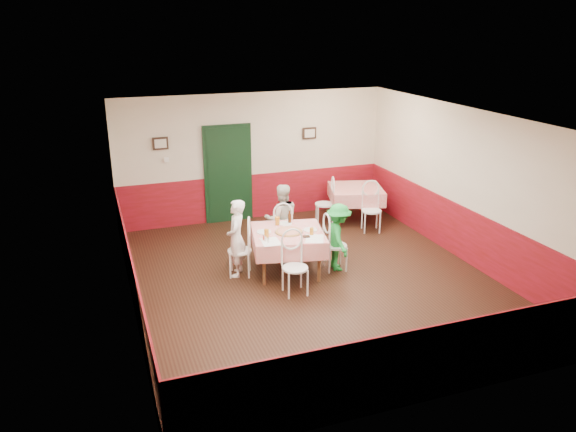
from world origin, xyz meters
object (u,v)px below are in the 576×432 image
object	(u,v)px
chair_near	(295,268)
diner_far	(282,219)
wallet	(306,236)
diner_left	(236,238)
glass_b	(312,231)
beer_bottle	(290,218)
main_table	(288,252)
chair_far	(282,231)
chair_right	(335,246)
pizza	(289,232)
chair_second_b	(371,211)
diner_right	(338,237)
chair_left	(240,251)
second_table	(355,204)
glass_a	(267,234)
chair_second_a	(325,204)
glass_c	(277,221)

from	to	relation	value
chair_near	diner_far	xyz separation A→B (m)	(0.36, 1.71, 0.23)
wallet	diner_left	bearing A→B (deg)	165.83
glass_b	beer_bottle	xyz separation A→B (m)	(-0.16, 0.67, 0.05)
main_table	chair_far	size ratio (longest dim) A/B	1.36
chair_right	pizza	xyz separation A→B (m)	(-0.83, 0.14, 0.33)
glass_b	wallet	distance (m)	0.16
chair_second_b	diner_right	xyz separation A→B (m)	(-1.47, -1.52, 0.16)
chair_right	wallet	bearing A→B (deg)	110.45
chair_left	diner_right	xyz separation A→B (m)	(1.71, -0.36, 0.16)
chair_left	pizza	size ratio (longest dim) A/B	1.94
main_table	glass_b	world-z (taller)	glass_b
second_table	glass_b	distance (m)	3.13
wallet	diner_right	xyz separation A→B (m)	(0.67, 0.16, -0.16)
beer_bottle	diner_right	bearing A→B (deg)	-39.60
glass_a	beer_bottle	distance (m)	0.82
diner_right	glass_b	bearing A→B (deg)	107.43
chair_near	glass_a	size ratio (longest dim) A/B	6.05
chair_second_a	glass_a	bearing A→B (deg)	-26.30
chair_far	diner_right	bearing A→B (deg)	136.59
wallet	second_table	bearing A→B (deg)	60.58
second_table	chair_far	bearing A→B (deg)	-149.96
chair_second_a	chair_second_b	distance (m)	1.06
chair_near	chair_second_b	xyz separation A→B (m)	(2.52, 2.17, 0.00)
main_table	chair_left	bearing A→B (deg)	168.12
chair_right	chair_second_a	xyz separation A→B (m)	(0.76, 2.26, 0.00)
chair_left	glass_a	bearing A→B (deg)	69.57
chair_right	main_table	bearing A→B (deg)	83.20
main_table	glass_b	xyz separation A→B (m)	(0.33, -0.27, 0.45)
glass_b	diner_left	size ratio (longest dim) A/B	0.09
pizza	diner_far	distance (m)	0.94
chair_near	beer_bottle	world-z (taller)	beer_bottle
chair_second_a	beer_bottle	world-z (taller)	beer_bottle
diner_far	pizza	bearing A→B (deg)	85.36
glass_c	diner_left	distance (m)	0.86
chair_right	wallet	xyz separation A→B (m)	(-0.62, -0.17, 0.32)
chair_near	chair_second_b	distance (m)	3.33
chair_far	glass_a	world-z (taller)	glass_a
pizza	diner_far	bearing A→B (deg)	78.70
second_table	chair_second_a	world-z (taller)	chair_second_a
chair_second_b	glass_a	size ratio (longest dim) A/B	6.05
second_table	chair_left	distance (m)	3.71
chair_near	chair_second_a	bearing A→B (deg)	60.12
chair_second_b	glass_b	xyz separation A→B (m)	(-2.01, -1.61, 0.37)
chair_right	diner_left	distance (m)	1.77
glass_b	diner_right	xyz separation A→B (m)	(0.55, 0.08, -0.21)
beer_bottle	diner_right	world-z (taller)	diner_right
chair_near	diner_left	distance (m)	1.26
chair_right	wallet	world-z (taller)	chair_right
chair_near	diner_right	distance (m)	1.25
pizza	glass_b	distance (m)	0.41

